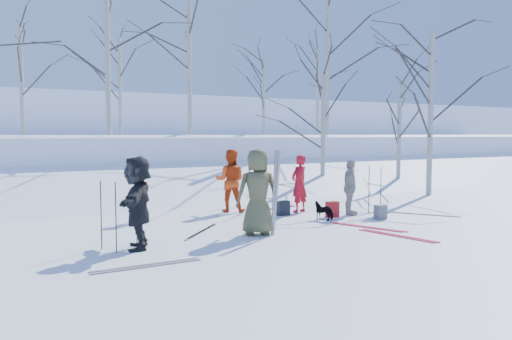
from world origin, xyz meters
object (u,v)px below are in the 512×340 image
skier_red_north (299,184)px  skier_redor_behind (230,181)px  dog (324,211)px  backpack_dark (283,208)px  skier_red_seated (143,201)px  backpack_grey (380,212)px  skier_grey_west (138,203)px  skier_cream_east (350,187)px  skier_olive_center (258,192)px  backpack_red (332,209)px

skier_red_north → skier_redor_behind: (-1.68, 1.06, 0.08)m
dog → backpack_dark: size_ratio=1.43×
skier_red_north → skier_red_seated: skier_red_north is taller
dog → backpack_grey: bearing=127.9°
skier_grey_west → backpack_dark: skier_grey_west is taller
skier_red_seated → dog: (4.22, -2.00, -0.29)m
skier_redor_behind → backpack_dark: 1.77m
skier_grey_west → backpack_grey: 6.56m
skier_redor_behind → skier_cream_east: skier_redor_behind is taller
skier_redor_behind → dog: 2.97m
skier_olive_center → backpack_grey: 3.90m
skier_red_north → backpack_red: (0.31, -1.14, -0.61)m
skier_red_seated → skier_cream_east: size_ratio=0.70×
skier_red_seated → backpack_dark: skier_red_seated is taller
backpack_red → backpack_dark: (-1.02, 0.89, -0.01)m
skier_red_north → skier_grey_west: skier_grey_west is taller
backpack_red → backpack_grey: size_ratio=1.11×
skier_redor_behind → dog: size_ratio=3.14×
skier_redor_behind → backpack_grey: 4.29m
skier_cream_east → backpack_grey: (0.24, -0.96, -0.58)m
skier_olive_center → skier_cream_east: (3.58, 1.15, -0.19)m
dog → skier_red_north: bearing=-124.7°
skier_grey_west → dog: size_ratio=3.17×
skier_red_seated → dog: 4.67m
skier_red_north → skier_grey_west: 5.80m
skier_red_north → skier_redor_behind: size_ratio=0.92×
skier_grey_west → backpack_grey: skier_grey_west is taller
skier_red_seated → skier_cream_east: skier_cream_east is taller
skier_grey_west → dog: 5.26m
skier_red_seated → backpack_dark: size_ratio=2.67×
dog → backpack_red: (0.49, 0.28, -0.03)m
dog → skier_redor_behind: bearing=-86.2°
backpack_red → backpack_grey: backpack_red is taller
skier_red_north → backpack_red: 1.33m
backpack_dark → skier_olive_center: bearing=-133.7°
skier_redor_behind → backpack_dark: (0.97, -1.30, -0.70)m
skier_red_seated → skier_grey_west: skier_grey_west is taller
backpack_grey → backpack_red: bearing=134.0°
skier_olive_center → skier_redor_behind: (0.95, 3.30, -0.06)m
skier_red_north → backpack_grey: 2.45m
skier_olive_center → skier_grey_west: skier_olive_center is taller
skier_olive_center → skier_cream_east: bearing=-146.3°
skier_cream_east → skier_grey_west: 6.39m
skier_red_north → backpack_grey: (1.19, -2.05, -0.63)m
backpack_grey → backpack_dark: (-1.90, 1.81, 0.01)m
dog → backpack_red: bearing=-177.8°
dog → backpack_red: dog is taller
skier_red_seated → skier_red_north: bearing=-85.6°
skier_red_north → backpack_red: bearing=87.2°
dog → backpack_dark: bearing=-93.1°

